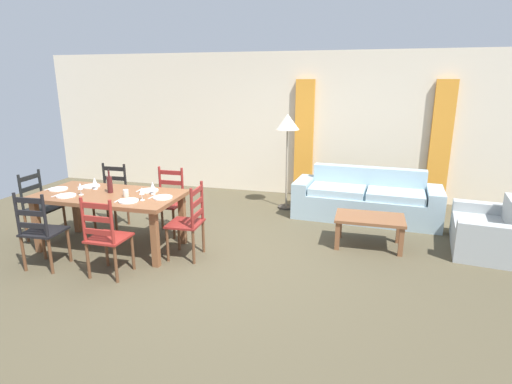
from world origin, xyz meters
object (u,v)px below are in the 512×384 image
(dining_chair_far_left, at_px, (112,196))
(armchair_upholstered, at_px, (492,233))
(dining_table, at_px, (109,200))
(coffee_table, at_px, (370,221))
(wine_glass_far_left, at_px, (95,181))
(couch, at_px, (366,201))
(standing_lamp, at_px, (287,128))
(dining_chair_near_left, at_px, (41,231))
(dining_chair_near_right, at_px, (106,237))
(wine_glass_near_left, at_px, (80,187))
(dining_chair_head_west, at_px, (40,206))
(wine_glass_near_right, at_px, (142,192))
(dining_chair_far_right, at_px, (168,201))
(dining_chair_head_east, at_px, (189,221))
(wine_bottle, at_px, (110,184))
(wine_glass_far_right, at_px, (153,186))
(coffee_cup_primary, at_px, (126,193))

(dining_chair_far_left, relative_size, armchair_upholstered, 0.77)
(dining_table, bearing_deg, coffee_table, 15.82)
(wine_glass_far_left, xyz_separation_m, armchair_upholstered, (5.19, 1.03, -0.61))
(armchair_upholstered, bearing_deg, coffee_table, -171.19)
(couch, xyz_separation_m, standing_lamp, (-1.35, 0.18, 1.12))
(dining_chair_near_left, distance_m, dining_chair_near_right, 0.86)
(armchair_upholstered, bearing_deg, wine_glass_near_left, -165.70)
(dining_chair_head_west, xyz_separation_m, wine_glass_near_right, (1.73, -0.19, 0.38))
(dining_table, distance_m, dining_chair_far_right, 0.88)
(dining_chair_head_east, distance_m, coffee_table, 2.39)
(dining_chair_far_right, distance_m, coffee_table, 2.86)
(wine_bottle, xyz_separation_m, standing_lamp, (1.92, 2.29, 0.54))
(dining_table, distance_m, standing_lamp, 3.11)
(dining_chair_far_left, bearing_deg, armchair_upholstered, 4.77)
(dining_table, height_order, couch, couch)
(dining_chair_near_left, distance_m, wine_glass_far_left, 1.00)
(dining_table, xyz_separation_m, dining_chair_head_east, (1.13, -0.02, -0.19))
(dining_table, height_order, dining_chair_head_east, dining_chair_head_east)
(dining_table, height_order, wine_glass_near_right, wine_glass_near_right)
(wine_glass_far_right, xyz_separation_m, standing_lamp, (1.34, 2.21, 0.55))
(dining_table, xyz_separation_m, wine_glass_near_left, (-0.31, -0.14, 0.20))
(dining_chair_far_left, relative_size, wine_bottle, 3.04)
(dining_chair_far_right, relative_size, dining_chair_head_east, 1.00)
(wine_glass_near_right, relative_size, coffee_cup_primary, 1.79)
(wine_glass_far_left, relative_size, armchair_upholstered, 0.13)
(dining_chair_head_west, bearing_deg, wine_glass_near_right, -6.15)
(dining_chair_near_left, height_order, wine_glass_near_right, dining_chair_near_left)
(wine_glass_near_left, bearing_deg, coffee_table, 16.58)
(dining_chair_near_right, height_order, coffee_table, dining_chair_near_right)
(dining_chair_head_west, bearing_deg, standing_lamp, 36.99)
(dining_chair_near_right, relative_size, wine_glass_near_left, 5.96)
(dining_chair_far_right, relative_size, wine_bottle, 3.04)
(dining_chair_near_right, bearing_deg, dining_table, 120.84)
(dining_chair_near_right, height_order, wine_glass_near_left, dining_chair_near_right)
(dining_table, xyz_separation_m, wine_bottle, (-0.01, 0.05, 0.20))
(coffee_cup_primary, bearing_deg, dining_chair_far_left, 134.27)
(couch, bearing_deg, dining_chair_head_east, -134.42)
(wine_glass_far_right, height_order, coffee_table, wine_glass_far_right)
(dining_chair_head_west, distance_m, wine_bottle, 1.21)
(coffee_table, bearing_deg, dining_chair_far_right, -175.49)
(coffee_table, relative_size, armchair_upholstered, 0.72)
(coffee_cup_primary, relative_size, coffee_table, 0.10)
(wine_glass_near_right, height_order, coffee_cup_primary, wine_glass_near_right)
(dining_chair_far_left, distance_m, coffee_cup_primary, 1.15)
(dining_chair_near_left, bearing_deg, armchair_upholstered, 20.25)
(wine_glass_near_left, xyz_separation_m, armchair_upholstered, (5.19, 1.32, -0.61))
(wine_bottle, distance_m, wine_glass_near_left, 0.36)
(dining_chair_head_east, bearing_deg, wine_glass_far_left, 173.17)
(wine_glass_near_right, height_order, coffee_table, wine_glass_near_right)
(dining_chair_far_left, relative_size, wine_glass_near_left, 5.96)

